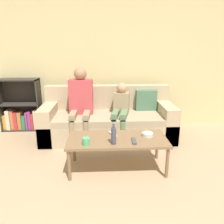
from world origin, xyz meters
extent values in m
cube|color=beige|center=(0.00, 2.81, 1.30)|extent=(12.00, 0.06, 2.60)
cube|color=tan|center=(0.06, 2.16, 0.17)|extent=(2.20, 0.86, 0.33)
cube|color=tan|center=(0.06, 2.07, 0.38)|extent=(1.76, 0.68, 0.10)
cube|color=tan|center=(0.06, 2.50, 0.64)|extent=(2.20, 0.18, 0.43)
cube|color=tan|center=(-0.93, 2.16, 0.30)|extent=(0.22, 0.86, 0.59)
cube|color=tan|center=(1.05, 2.16, 0.30)|extent=(0.22, 0.86, 0.59)
cube|color=#4C7556|center=(0.74, 2.35, 0.61)|extent=(0.36, 0.12, 0.36)
cube|color=#332D28|center=(-1.89, 2.63, 0.48)|extent=(0.02, 0.28, 0.96)
cube|color=#332D28|center=(-1.20, 2.63, 0.48)|extent=(0.02, 0.28, 0.96)
cube|color=#332D28|center=(-1.55, 2.76, 0.48)|extent=(0.72, 0.02, 0.96)
cube|color=#332D28|center=(-1.55, 2.63, 0.01)|extent=(0.72, 0.28, 0.02)
cube|color=#332D28|center=(-1.55, 2.63, 0.50)|extent=(0.67, 0.28, 0.02)
cube|color=#332D28|center=(-1.55, 2.63, 0.95)|extent=(0.72, 0.28, 0.02)
cube|color=gold|center=(-1.85, 2.62, 0.16)|extent=(0.06, 0.18, 0.27)
cube|color=beige|center=(-1.78, 2.63, 0.21)|extent=(0.07, 0.23, 0.37)
cube|color=#B77542|center=(-1.71, 2.62, 0.20)|extent=(0.05, 0.18, 0.35)
cube|color=red|center=(-1.65, 2.62, 0.19)|extent=(0.07, 0.22, 0.33)
cube|color=#B77542|center=(-1.58, 2.62, 0.19)|extent=(0.07, 0.21, 0.32)
cube|color=#2D7A4C|center=(-1.50, 2.62, 0.15)|extent=(0.06, 0.23, 0.26)
cube|color=#993D84|center=(-1.45, 2.62, 0.19)|extent=(0.04, 0.22, 0.33)
cube|color=#993D84|center=(-1.40, 2.62, 0.19)|extent=(0.05, 0.20, 0.34)
cube|color=red|center=(-1.34, 2.62, 0.17)|extent=(0.05, 0.21, 0.29)
cube|color=beige|center=(-1.29, 2.63, 0.20)|extent=(0.04, 0.23, 0.36)
cube|color=#2D7A4C|center=(-1.24, 2.62, 0.15)|extent=(0.04, 0.21, 0.26)
cylinder|color=brown|center=(-0.43, 0.90, 0.20)|extent=(0.04, 0.04, 0.39)
cylinder|color=brown|center=(0.72, 0.90, 0.20)|extent=(0.04, 0.04, 0.39)
cylinder|color=brown|center=(-0.43, 1.38, 0.20)|extent=(0.04, 0.04, 0.39)
cylinder|color=brown|center=(0.72, 1.38, 0.20)|extent=(0.04, 0.04, 0.39)
cube|color=brown|center=(0.15, 1.14, 0.41)|extent=(1.23, 0.56, 0.03)
cylinder|color=#9E8966|center=(-0.50, 1.75, 0.22)|extent=(0.09, 0.09, 0.43)
cylinder|color=#9E8966|center=(-0.29, 1.74, 0.22)|extent=(0.09, 0.09, 0.43)
cube|color=#9E8966|center=(-0.49, 1.97, 0.48)|extent=(0.11, 0.38, 0.09)
cube|color=#9E8966|center=(-0.28, 1.97, 0.48)|extent=(0.11, 0.38, 0.09)
cube|color=#C6474C|center=(-0.38, 2.20, 0.72)|extent=(0.39, 0.21, 0.58)
sphere|color=#A87A5B|center=(-0.38, 2.20, 1.10)|extent=(0.21, 0.21, 0.21)
cylinder|color=#66845B|center=(0.14, 1.78, 0.22)|extent=(0.11, 0.11, 0.43)
cylinder|color=#66845B|center=(0.27, 1.75, 0.22)|extent=(0.11, 0.11, 0.43)
cube|color=#66845B|center=(0.18, 2.00, 0.48)|extent=(0.17, 0.39, 0.09)
cube|color=#66845B|center=(0.32, 1.97, 0.48)|extent=(0.17, 0.39, 0.09)
cube|color=#9E8966|center=(0.29, 2.21, 0.61)|extent=(0.29, 0.25, 0.35)
sphere|color=tan|center=(0.29, 2.21, 0.86)|extent=(0.17, 0.17, 0.17)
cylinder|color=#4CB77A|center=(-0.23, 0.97, 0.46)|extent=(0.09, 0.09, 0.09)
cube|color=#47474C|center=(0.34, 1.02, 0.43)|extent=(0.05, 0.17, 0.02)
cube|color=#B7B7BC|center=(0.10, 1.25, 0.43)|extent=(0.11, 0.18, 0.02)
cylinder|color=beige|center=(0.54, 1.19, 0.44)|extent=(0.14, 0.14, 0.05)
cylinder|color=#424756|center=(0.09, 0.98, 0.52)|extent=(0.06, 0.06, 0.20)
cylinder|color=#424756|center=(0.09, 0.98, 0.65)|extent=(0.03, 0.03, 0.05)
camera|label=1|loc=(-0.04, -1.37, 1.51)|focal=35.00mm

